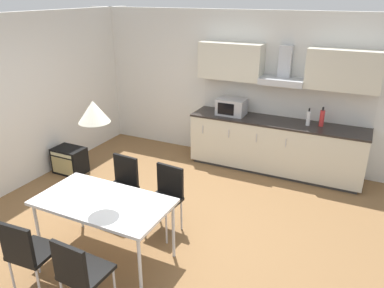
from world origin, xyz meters
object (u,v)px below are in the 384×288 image
microwave (231,107)px  guitar_amp (70,160)px  chair_far_left (122,182)px  dining_table (103,204)px  chair_near_right (79,270)px  bottle_white (308,118)px  chair_far_right (166,193)px  chair_near_left (27,250)px  bottle_red (322,118)px  pendant_lamp (94,112)px

microwave → guitar_amp: microwave is taller
chair_far_left → guitar_amp: size_ratio=1.67×
dining_table → chair_far_left: size_ratio=1.71×
chair_near_right → dining_table: bearing=112.9°
bottle_white → chair_far_right: size_ratio=0.33×
chair_near_left → chair_near_right: same height
bottle_red → chair_near_right: bearing=-110.8°
chair_far_left → chair_near_right: same height
chair_near_right → chair_near_left: bearing=180.0°
bottle_red → chair_far_left: (-2.16, -2.37, -0.50)m
guitar_amp → chair_near_left: bearing=-54.7°
dining_table → chair_far_left: (-0.33, 0.79, -0.17)m
bottle_red → chair_near_right: (-1.50, -3.94, -0.50)m
bottle_red → guitar_amp: bearing=-156.5°
microwave → bottle_white: (1.30, 0.00, -0.02)m
bottle_white → chair_far_left: (-1.96, -2.32, -0.49)m
chair_near_right → guitar_amp: bearing=134.9°
chair_far_left → guitar_amp: chair_far_left is taller
chair_far_left → chair_near_right: 1.70m
chair_near_right → pendant_lamp: 1.50m
guitar_amp → pendant_lamp: 2.92m
chair_far_right → chair_near_left: 1.71m
bottle_red → dining_table: (-1.83, -3.16, -0.32)m
microwave → chair_near_right: 3.92m
chair_far_right → guitar_amp: chair_far_right is taller
chair_near_right → bottle_white: bearing=71.5°
bottle_white → guitar_amp: bearing=-156.1°
bottle_white → chair_far_left: 3.08m
bottle_red → dining_table: 3.66m
bottle_red → pendant_lamp: size_ratio=0.98×
bottle_red → guitar_amp: bottle_red is taller
bottle_red → dining_table: bearing=-120.1°
microwave → chair_far_left: (-0.67, -2.32, -0.51)m
chair_far_left → chair_near_left: bearing=-90.0°
bottle_red → guitar_amp: (-3.79, -1.65, -0.81)m
bottle_white → dining_table: bottle_white is taller
microwave → chair_far_right: bearing=-89.8°
chair_near_left → microwave: bearing=80.3°
microwave → dining_table: size_ratio=0.32×
chair_near_right → chair_far_left: bearing=112.8°
chair_far_right → chair_far_left: size_ratio=1.00×
microwave → chair_far_right: 2.38m
guitar_amp → bottle_white: bearing=23.9°
bottle_white → chair_near_right: size_ratio=0.33×
guitar_amp → pendant_lamp: size_ratio=1.63×
dining_table → pendant_lamp: pendant_lamp is taller
bottle_white → chair_near_left: size_ratio=0.33×
dining_table → bottle_white: bearing=62.3°
bottle_red → chair_far_right: bearing=-122.0°
chair_far_right → chair_near_left: same height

